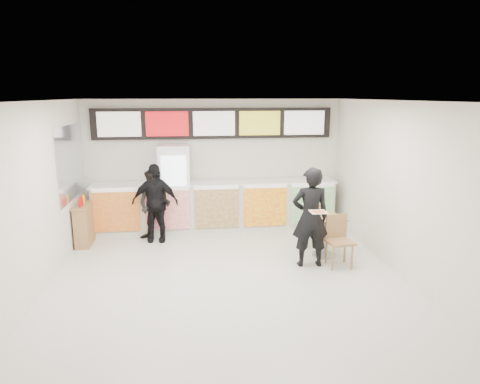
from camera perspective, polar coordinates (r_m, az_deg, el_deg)
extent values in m
plane|color=beige|center=(7.25, -1.42, -12.42)|extent=(7.00, 7.00, 0.00)
plane|color=white|center=(6.55, -1.56, 12.03)|extent=(7.00, 7.00, 0.00)
plane|color=silver|center=(10.17, -3.46, 3.81)|extent=(6.00, 0.00, 6.00)
plane|color=silver|center=(7.11, -26.30, -1.45)|extent=(0.00, 7.00, 7.00)
plane|color=silver|center=(7.64, 21.52, -0.10)|extent=(0.00, 7.00, 7.00)
cube|color=silver|center=(9.97, -3.23, -1.95)|extent=(5.50, 0.70, 1.10)
cube|color=silver|center=(9.84, -3.28, 1.26)|extent=(5.56, 0.76, 0.04)
cube|color=#D04418|center=(9.70, -16.17, -2.54)|extent=(0.99, 0.02, 0.90)
cube|color=#DD3193|center=(9.58, -9.66, -2.39)|extent=(0.99, 0.02, 0.90)
cube|color=brown|center=(9.59, -3.08, -2.21)|extent=(0.99, 0.02, 0.90)
cube|color=yellow|center=(9.73, 3.40, -2.00)|extent=(0.99, 0.02, 0.90)
cube|color=green|center=(9.98, 9.62, -1.77)|extent=(0.99, 0.02, 0.90)
cube|color=black|center=(9.98, -3.50, 9.13)|extent=(5.50, 0.12, 0.70)
cube|color=silver|center=(10.00, -15.83, 8.68)|extent=(0.95, 0.02, 0.55)
cube|color=red|center=(9.90, -9.68, 8.94)|extent=(0.95, 0.02, 0.55)
cube|color=white|center=(9.91, -3.48, 9.10)|extent=(0.95, 0.02, 0.55)
cube|color=gold|center=(10.04, 2.65, 9.16)|extent=(0.95, 0.02, 0.55)
cube|color=white|center=(10.27, 8.56, 9.12)|extent=(0.95, 0.02, 0.55)
cube|color=white|center=(9.87, -8.70, 0.45)|extent=(0.70, 0.65, 2.00)
cube|color=white|center=(9.53, -8.75, 0.31)|extent=(0.54, 0.02, 1.50)
cylinder|color=#18893B|center=(9.72, -9.87, -3.13)|extent=(0.07, 0.07, 0.22)
cylinder|color=orange|center=(9.71, -9.04, -3.11)|extent=(0.07, 0.07, 0.22)
cylinder|color=#B42812|center=(9.71, -8.22, -3.08)|extent=(0.07, 0.07, 0.22)
cylinder|color=blue|center=(9.71, -7.39, -3.06)|extent=(0.07, 0.07, 0.22)
cylinder|color=orange|center=(9.62, -9.95, -0.95)|extent=(0.07, 0.07, 0.22)
cylinder|color=#B42812|center=(9.62, -9.12, -0.93)|extent=(0.07, 0.07, 0.22)
cylinder|color=blue|center=(9.61, -8.29, -0.91)|extent=(0.07, 0.07, 0.22)
cylinder|color=#18893B|center=(9.61, -7.45, -0.88)|extent=(0.07, 0.07, 0.22)
cylinder|color=#B42812|center=(9.54, -10.04, 1.27)|extent=(0.07, 0.07, 0.22)
cylinder|color=blue|center=(9.54, -9.20, 1.29)|extent=(0.07, 0.07, 0.22)
cylinder|color=#18893B|center=(9.53, -8.36, 1.31)|extent=(0.07, 0.07, 0.22)
cylinder|color=orange|center=(9.53, -7.52, 1.34)|extent=(0.07, 0.07, 0.22)
cylinder|color=blue|center=(9.47, -10.13, 3.52)|extent=(0.07, 0.07, 0.22)
cylinder|color=#18893B|center=(9.47, -9.28, 3.54)|extent=(0.07, 0.07, 0.22)
cylinder|color=orange|center=(9.46, -8.43, 3.57)|extent=(0.07, 0.07, 0.22)
cylinder|color=#B42812|center=(9.46, -7.59, 3.59)|extent=(0.07, 0.07, 0.22)
cube|color=#B2B7BF|center=(9.37, -21.63, 3.70)|extent=(0.01, 2.00, 1.50)
imported|color=black|center=(7.86, 9.35, -3.35)|extent=(0.69, 0.47, 1.85)
imported|color=black|center=(9.32, -11.28, -1.78)|extent=(0.93, 0.85, 1.56)
imported|color=black|center=(9.29, -11.27, -1.42)|extent=(1.04, 0.54, 1.69)
cube|color=beige|center=(7.39, 10.40, -2.62)|extent=(0.28, 0.28, 0.01)
cone|color=#CC7233|center=(7.38, 10.40, -2.54)|extent=(0.36, 0.36, 0.02)
cube|color=#9F7348|center=(8.44, 11.31, -3.37)|extent=(0.73, 0.73, 0.04)
cylinder|color=gray|center=(8.55, 11.20, -5.89)|extent=(0.08, 0.08, 0.76)
cylinder|color=gray|center=(8.68, 11.09, -8.18)|extent=(0.47, 0.47, 0.03)
cube|color=#9F7348|center=(8.04, 13.13, -6.49)|extent=(0.51, 0.51, 0.04)
cube|color=#9F7348|center=(8.14, 12.73, -4.42)|extent=(0.42, 0.10, 0.44)
cube|color=#9F7348|center=(9.02, 9.54, -4.20)|extent=(0.51, 0.51, 0.04)
cube|color=#9F7348|center=(8.77, 9.97, -3.06)|extent=(0.42, 0.10, 0.44)
cube|color=#9F7348|center=(9.57, -20.05, -4.21)|extent=(0.28, 0.73, 0.83)
cube|color=#9F7348|center=(9.46, -20.25, -1.72)|extent=(0.31, 0.77, 0.04)
cylinder|color=red|center=(9.25, -20.57, -1.42)|extent=(0.06, 0.06, 0.17)
cylinder|color=red|center=(9.40, -20.36, -1.19)|extent=(0.06, 0.06, 0.17)
cylinder|color=yellow|center=(9.54, -20.15, -0.97)|extent=(0.06, 0.06, 0.17)
cylinder|color=brown|center=(9.68, -19.97, -0.76)|extent=(0.06, 0.06, 0.17)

